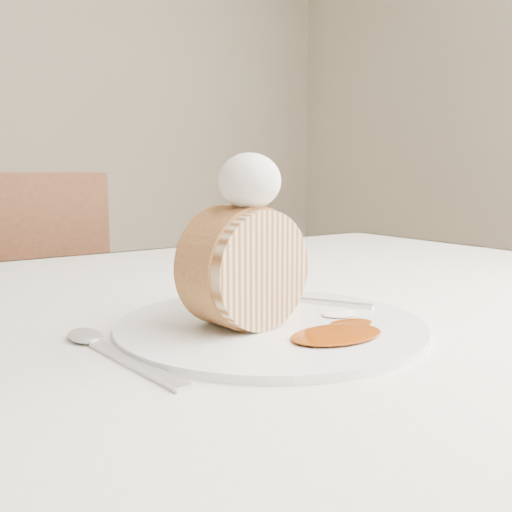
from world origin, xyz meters
TOP-DOWN VIEW (x-y plane):
  - table at (0.00, 0.20)m, footprint 1.40×0.90m
  - plate at (-0.01, 0.06)m, footprint 0.35×0.35m
  - roulade_slice at (-0.03, 0.06)m, footprint 0.12×0.07m
  - cake_chunk at (0.03, 0.12)m, footprint 0.08×0.07m
  - whipped_cream at (-0.03, 0.05)m, footprint 0.06×0.06m
  - caramel_drizzle at (-0.03, 0.06)m, footprint 0.03×0.02m
  - caramel_pool at (0.01, -0.02)m, footprint 0.10×0.08m
  - fork at (0.08, 0.09)m, footprint 0.11×0.16m
  - spoon at (-0.15, 0.03)m, footprint 0.04×0.17m

SIDE VIEW (x-z plane):
  - table at x=0.00m, z-range 0.29..1.04m
  - spoon at x=-0.15m, z-range 0.75..0.75m
  - plate at x=-0.01m, z-range 0.75..0.76m
  - fork at x=0.08m, z-range 0.76..0.76m
  - caramel_pool at x=0.01m, z-range 0.76..0.76m
  - cake_chunk at x=0.03m, z-range 0.76..0.81m
  - roulade_slice at x=-0.03m, z-range 0.76..0.87m
  - whipped_cream at x=-0.03m, z-range 0.87..0.91m
  - caramel_drizzle at x=-0.03m, z-range 0.91..0.92m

